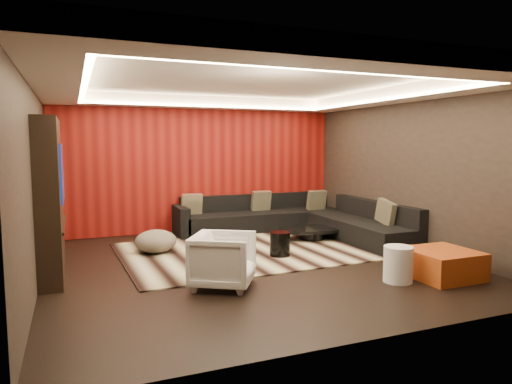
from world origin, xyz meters
name	(u,v)px	position (x,y,z in m)	size (l,w,h in m)	color
floor	(253,264)	(0.00, 0.00, -0.01)	(6.00, 6.00, 0.02)	black
ceiling	(252,79)	(0.00, 0.00, 2.81)	(6.00, 6.00, 0.02)	silver
wall_back	(201,165)	(0.00, 3.01, 1.40)	(6.00, 0.02, 2.80)	black
wall_left	(33,179)	(-3.01, 0.00, 1.40)	(0.02, 6.00, 2.80)	black
wall_right	(411,170)	(3.01, 0.00, 1.40)	(0.02, 6.00, 2.80)	black
red_feature_wall	(201,165)	(0.00, 2.97, 1.40)	(5.98, 0.05, 2.78)	#6B0C0A
soffit_back	(204,103)	(0.00, 2.70, 2.69)	(6.00, 0.60, 0.22)	silver
soffit_front	(357,55)	(0.00, -2.70, 2.69)	(6.00, 0.60, 0.22)	silver
soffit_left	(55,78)	(-2.70, 0.00, 2.69)	(0.60, 4.80, 0.22)	silver
soffit_right	(399,95)	(2.70, 0.00, 2.69)	(0.60, 4.80, 0.22)	silver
cove_back	(208,106)	(0.00, 2.36, 2.60)	(4.80, 0.08, 0.04)	#FFD899
cove_front	(338,70)	(0.00, -2.36, 2.60)	(4.80, 0.08, 0.04)	#FFD899
cove_left	(84,86)	(-2.36, 0.00, 2.60)	(0.08, 4.80, 0.04)	#FFD899
cove_right	(382,99)	(2.36, 0.00, 2.60)	(0.08, 4.80, 0.04)	#FFD899
tv_surround	(50,197)	(-2.85, 0.60, 1.10)	(0.30, 2.00, 2.20)	black
tv_screen	(61,172)	(-2.69, 0.60, 1.45)	(0.04, 1.30, 0.80)	black
tv_shelf	(63,224)	(-2.69, 0.60, 0.70)	(0.04, 1.60, 0.04)	black
rug	(241,251)	(0.11, 0.81, 0.01)	(4.00, 3.00, 0.02)	#C4BA90
coffee_table	(312,233)	(1.71, 1.21, 0.13)	(1.31, 1.31, 0.22)	black
drum_stool	(280,244)	(0.58, 0.24, 0.22)	(0.33, 0.33, 0.39)	black
striped_pouf	(156,241)	(-1.27, 1.24, 0.21)	(0.69, 0.69, 0.38)	beige
white_side_table	(398,264)	(1.47, -1.60, 0.24)	(0.39, 0.39, 0.49)	silver
orange_ottoman	(442,264)	(2.18, -1.66, 0.19)	(0.87, 0.87, 0.38)	#AA3116
armchair	(223,260)	(-0.77, -0.93, 0.35)	(0.75, 0.78, 0.71)	silver
sectional_sofa	(297,221)	(1.73, 1.86, 0.26)	(3.65, 3.50, 0.75)	black
throw_pillows	(286,204)	(1.53, 1.99, 0.62)	(3.26, 2.77, 0.50)	tan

